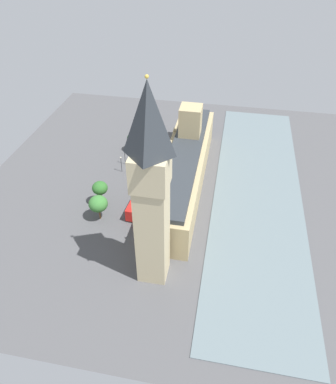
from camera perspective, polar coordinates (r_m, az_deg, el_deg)
The scene contains 13 objects.
ground_plane at distance 132.56m, azimuth 1.62°, elevation 1.28°, with size 142.05×142.05×0.00m, color #4C4C4F.
river_thames at distance 132.07m, azimuth 14.03°, elevation -0.15°, with size 30.44×127.84×0.25m, color slate.
parliament_building at distance 129.05m, azimuth 2.65°, elevation 4.12°, with size 14.03×72.05×24.91m.
clock_tower at distance 82.44m, azimuth -2.73°, elevation 0.19°, with size 8.59×8.59×56.24m.
car_white_corner at distance 146.25m, azimuth -2.79°, elevation 5.63°, with size 2.08×4.54×1.74m.
car_black_far_end at distance 141.95m, azimuth -3.73°, elevation 4.46°, with size 1.93×4.78×1.74m.
double_decker_bus_under_trees at distance 119.16m, azimuth -5.41°, elevation -2.29°, with size 3.20×10.64×4.75m.
pedestrian_opposite_hall at distance 139.25m, azimuth -0.93°, elevation 3.72°, with size 0.62×0.69×1.66m.
plane_tree_trailing at distance 116.24m, azimuth -11.03°, elevation -1.85°, with size 6.12×6.12×8.86m.
plane_tree_midblock at distance 149.21m, azimuth -5.57°, elevation 8.48°, with size 4.93×4.93×8.09m.
plane_tree_kerbside at distance 121.68m, azimuth -10.77°, elevation 0.61°, with size 5.21×5.21×9.03m.
street_lamp_by_river_gate at distance 141.68m, azimuth -6.91°, elevation 5.99°, with size 0.56×0.56×6.72m.
street_lamp_leading at distance 137.53m, azimuth -7.48°, elevation 4.83°, with size 0.56×0.56×6.71m.
Camera 1 is at (-16.31, 104.33, 80.14)m, focal length 33.56 mm.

